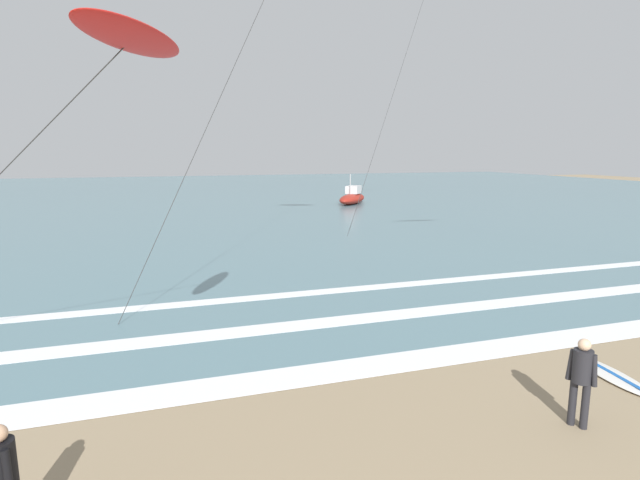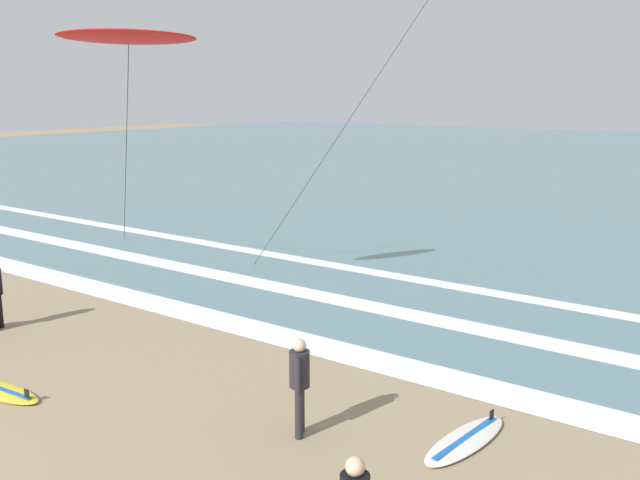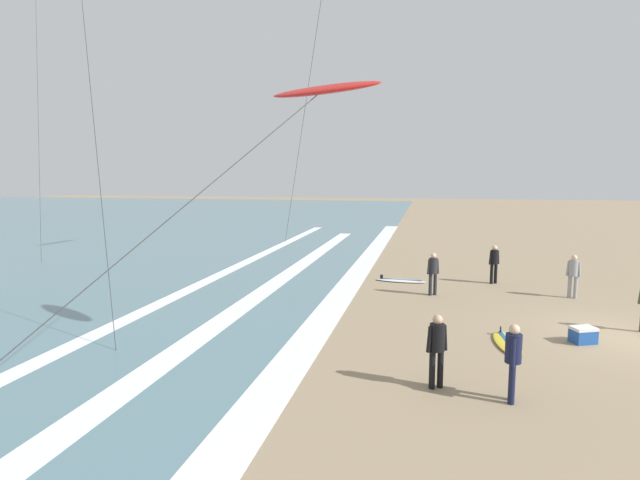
{
  "view_description": "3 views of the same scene",
  "coord_description": "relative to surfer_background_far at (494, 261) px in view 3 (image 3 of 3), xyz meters",
  "views": [
    {
      "loc": [
        -2.74,
        -0.82,
        4.72
      ],
      "look_at": [
        0.3,
        8.6,
        2.96
      ],
      "focal_mm": 28.12,
      "sensor_mm": 36.0,
      "label": 1
    },
    {
      "loc": [
        10.23,
        -2.62,
        5.31
      ],
      "look_at": [
        1.47,
        9.4,
        2.15
      ],
      "focal_mm": 39.41,
      "sensor_mm": 36.0,
      "label": 2
    },
    {
      "loc": [
        -15.49,
        5.6,
        4.54
      ],
      "look_at": [
        -0.91,
        8.7,
        2.61
      ],
      "focal_mm": 29.14,
      "sensor_mm": 36.0,
      "label": 3
    }
  ],
  "objects": [
    {
      "name": "ground_plane",
      "position": [
        -6.62,
        -2.96,
        -0.96
      ],
      "size": [
        160.0,
        160.0,
        0.0
      ],
      "primitive_type": "plane",
      "color": "#937F60"
    },
    {
      "name": "wave_foam_shoreline",
      "position": [
        -5.96,
        5.81,
        -0.94
      ],
      "size": [
        56.92,
        1.02,
        0.01
      ],
      "primitive_type": "cube",
      "color": "white",
      "rests_on": "ocean_surface"
    },
    {
      "name": "wave_foam_mid_break",
      "position": [
        -6.12,
        8.84,
        -0.94
      ],
      "size": [
        44.79,
        0.81,
        0.01
      ],
      "primitive_type": "cube",
      "color": "white",
      "rests_on": "ocean_surface"
    },
    {
      "name": "wave_foam_outer_break",
      "position": [
        -5.29,
        11.8,
        -0.94
      ],
      "size": [
        50.98,
        0.62,
        0.01
      ],
      "primitive_type": "cube",
      "color": "white",
      "rests_on": "ocean_surface"
    },
    {
      "name": "surfer_background_far",
      "position": [
        0.0,
        0.0,
        0.0
      ],
      "size": [
        0.34,
        0.48,
        1.6
      ],
      "color": "black",
      "rests_on": "ground"
    },
    {
      "name": "surfer_mid_group",
      "position": [
        -2.64,
        2.47,
        0.0
      ],
      "size": [
        0.33,
        0.48,
        1.6
      ],
      "color": "#232328",
      "rests_on": "ground"
    },
    {
      "name": "surfer_foreground_main",
      "position": [
        -11.67,
        0.96,
        0.0
      ],
      "size": [
        0.52,
        0.32,
        1.6
      ],
      "color": "#141938",
      "rests_on": "ground"
    },
    {
      "name": "surfer_right_near",
      "position": [
        -2.03,
        -2.53,
        0.0
      ],
      "size": [
        0.32,
        0.51,
        1.6
      ],
      "color": "gray",
      "rests_on": "ground"
    },
    {
      "name": "surfer_left_far",
      "position": [
        -11.28,
        2.42,
        0.0
      ],
      "size": [
        0.34,
        0.48,
        1.6
      ],
      "color": "black",
      "rests_on": "ground"
    },
    {
      "name": "surfboard_foreground_flat",
      "position": [
        -8.01,
        0.54,
        -0.91
      ],
      "size": [
        2.14,
        0.77,
        0.25
      ],
      "color": "yellow",
      "rests_on": "ground"
    },
    {
      "name": "surfboard_left_pile",
      "position": [
        -0.42,
        3.78,
        -0.91
      ],
      "size": [
        0.81,
        2.15,
        0.25
      ],
      "color": "silver",
      "rests_on": "ground"
    },
    {
      "name": "kite_red_high_right",
      "position": [
        -9.64,
        5.24,
        5.53
      ],
      "size": [
        8.58,
        7.03,
        6.74
      ],
      "color": "red",
      "rests_on": "ground"
    },
    {
      "name": "cooler_box",
      "position": [
        -7.43,
        -1.48,
        -0.74
      ],
      "size": [
        0.65,
        0.74,
        0.44
      ],
      "color": "#1E4C9E",
      "rests_on": "ground"
    }
  ]
}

